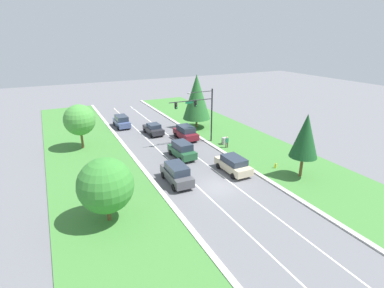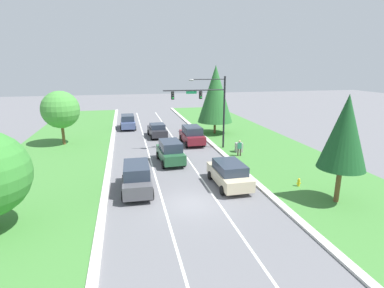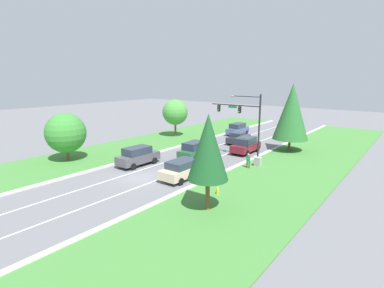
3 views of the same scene
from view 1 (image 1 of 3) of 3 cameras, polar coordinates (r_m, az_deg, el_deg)
name	(u,v)px [view 1 (image 1 of 3)]	position (r m, az deg, el deg)	size (l,w,h in m)	color
ground_plane	(217,187)	(31.42, 4.87, -8.17)	(160.00, 160.00, 0.00)	slate
curb_strip_right	(261,176)	(34.37, 13.04, -5.91)	(0.50, 90.00, 0.15)	beige
curb_strip_left	(167,199)	(29.20, -4.85, -10.35)	(0.50, 90.00, 0.15)	beige
grass_verge_right	(297,167)	(37.71, 19.29, -4.22)	(10.00, 90.00, 0.08)	#427F38
grass_verge_left	(111,213)	(28.07, -15.10, -12.50)	(10.00, 90.00, 0.08)	#427F38
lane_stripe_inner_left	(202,191)	(30.63, 1.94, -8.89)	(0.14, 81.00, 0.01)	white
lane_stripe_inner_right	(232,183)	(32.29, 7.64, -7.45)	(0.14, 81.00, 0.01)	white
traffic_signal_mast	(200,109)	(42.08, 1.59, 6.77)	(6.64, 0.41, 7.79)	black
charcoal_sedan	(153,129)	(47.65, -7.36, 2.87)	(2.31, 4.59, 1.73)	#28282D
graphite_suv	(177,173)	(31.76, -2.94, -5.60)	(2.23, 5.06, 2.11)	#4C4C51
champagne_suv	(233,164)	(34.46, 7.88, -3.84)	(2.32, 4.94, 1.87)	beige
forest_suv	(182,150)	(38.07, -1.91, -1.11)	(2.33, 4.73, 2.11)	#235633
slate_blue_suv	(122,121)	(52.35, -13.28, 4.23)	(2.19, 4.86, 2.01)	#475684
burgundy_suv	(186,132)	(44.89, -1.20, 2.23)	(2.34, 4.92, 2.09)	maroon
utility_cabinet	(225,141)	(43.07, 6.23, 0.56)	(0.70, 0.60, 1.06)	#9E9E99
pedestrian	(227,142)	(41.61, 6.67, 0.43)	(0.40, 0.24, 1.69)	#42382D
fire_hydrant	(276,166)	(36.60, 15.63, -4.03)	(0.34, 0.20, 0.70)	gold
conifer_near_right_tree	(305,136)	(33.81, 20.80, 1.46)	(2.98, 2.98, 7.20)	brown
oak_near_left_tree	(106,185)	(25.48, -16.12, -7.58)	(4.62, 4.62, 5.66)	brown
conifer_far_right_tree	(197,97)	(49.54, 0.88, 8.97)	(4.56, 4.56, 8.94)	brown
oak_far_left_tree	(79,120)	(43.02, -20.64, 4.30)	(4.17, 4.17, 6.17)	brown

